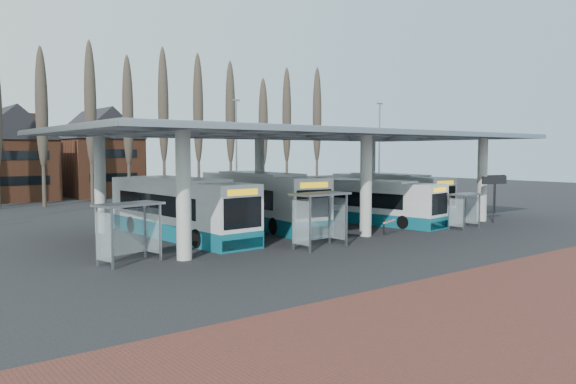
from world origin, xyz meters
TOP-DOWN VIEW (x-y plane):
  - ground at (0.00, 0.00)m, footprint 140.00×140.00m
  - station_canopy at (0.00, 8.00)m, footprint 32.00×16.00m
  - poplar_row at (0.00, 33.00)m, footprint 45.10×1.10m
  - lamp_post_b at (6.00, 26.00)m, footprint 0.80×0.16m
  - lamp_post_c at (20.00, 20.00)m, footprint 0.80×0.16m
  - bus_0 at (-8.94, 9.07)m, footprint 3.36×12.76m
  - bus_1 at (-2.20, 10.38)m, footprint 4.20×13.31m
  - bus_2 at (4.77, 6.89)m, footprint 4.01×11.22m
  - bus_3 at (10.41, 10.08)m, footprint 3.48×11.91m
  - shelter_0 at (-14.39, 3.33)m, footprint 3.19×2.07m
  - shelter_1 at (-4.95, 1.13)m, footprint 3.23×1.78m
  - shelter_2 at (7.29, 0.82)m, footprint 2.64×1.55m
  - info_sign_0 at (11.77, 1.38)m, footprint 2.20×0.60m
  - info_sign_1 at (17.79, 5.02)m, footprint 2.06×0.64m
  - barrier at (1.28, 1.86)m, footprint 1.87×0.92m

SIDE VIEW (x-z plane):
  - ground at x=0.00m, z-range 0.00..0.00m
  - barrier at x=1.28m, z-range 0.27..1.27m
  - bus_2 at x=4.77m, z-range -0.09..2.97m
  - bus_3 at x=10.41m, z-range -0.09..3.17m
  - bus_0 at x=-8.94m, z-range -0.10..3.41m
  - shelter_2 at x=7.29m, z-range 0.53..2.85m
  - bus_1 at x=-2.20m, z-range -0.10..3.53m
  - shelter_0 at x=-14.39m, z-range 0.62..3.35m
  - shelter_1 at x=-4.95m, z-range 0.66..3.56m
  - info_sign_1 at x=17.79m, z-range 1.06..4.19m
  - info_sign_0 at x=11.77m, z-range 1.12..4.44m
  - lamp_post_b at x=6.00m, z-range 0.25..10.42m
  - lamp_post_c at x=20.00m, z-range 0.25..10.42m
  - station_canopy at x=0.00m, z-range 2.51..8.85m
  - poplar_row at x=0.00m, z-range 1.53..16.03m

